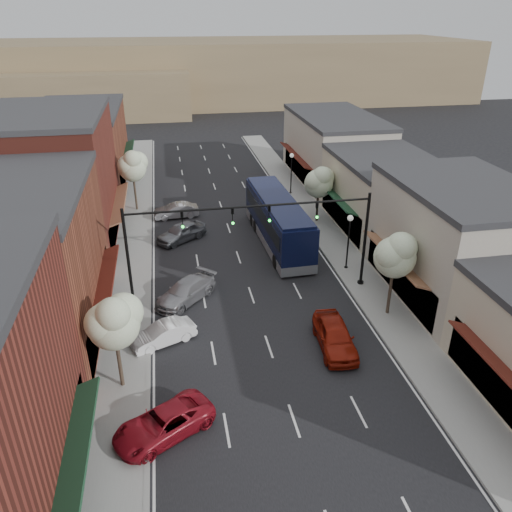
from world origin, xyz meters
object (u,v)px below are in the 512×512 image
lamp_post_near (349,233)px  lamp_post_far (291,167)px  parked_car_c (186,291)px  coach_bus (278,220)px  parked_car_e (176,211)px  tree_left_near (114,320)px  tree_right_far (319,181)px  signal_mast_right (333,229)px  signal_mast_left (164,241)px  parked_car_b (163,334)px  tree_right_near (396,254)px  parked_car_d (181,232)px  red_hatchback (335,336)px  parked_car_a (164,423)px  tree_left_far (133,165)px

lamp_post_near → lamp_post_far: bearing=90.0°
parked_car_c → coach_bus: bearing=88.4°
parked_car_e → tree_left_near: bearing=-14.4°
tree_right_far → lamp_post_far: bearing=93.9°
lamp_post_far → coach_bus: size_ratio=0.34×
signal_mast_right → signal_mast_left: 11.24m
signal_mast_right → parked_car_b: size_ratio=2.12×
tree_right_near → tree_left_near: 17.08m
signal_mast_right → signal_mast_left: same height
parked_car_d → tree_left_near: bearing=-48.0°
tree_right_near → tree_left_near: size_ratio=1.05×
tree_right_far → lamp_post_far: size_ratio=1.22×
lamp_post_far → parked_car_d: bearing=-140.8°
lamp_post_near → parked_car_d: 14.47m
parked_car_d → red_hatchback: bearing=-10.1°
signal_mast_right → parked_car_d: signal_mast_right is taller
red_hatchback → parked_car_a: (-9.97, -4.97, -0.16)m
tree_left_near → parked_car_a: (2.05, -3.66, -3.55)m
red_hatchback → parked_car_d: size_ratio=1.06×
lamp_post_near → lamp_post_far: size_ratio=1.00×
tree_left_far → coach_bus: (11.95, -9.76, -2.56)m
signal_mast_left → coach_bus: size_ratio=0.63×
signal_mast_right → lamp_post_far: size_ratio=1.85×
red_hatchback → parked_car_c: bearing=144.2°
signal_mast_left → parked_car_b: (-0.48, -4.48, -3.98)m
tree_right_near → tree_left_far: 27.56m
tree_left_near → parked_car_d: tree_left_near is taller
tree_right_far → coach_bus: tree_right_far is taller
signal_mast_right → parked_car_c: bearing=179.2°
parked_car_e → red_hatchback: bearing=15.1°
lamp_post_near → parked_car_c: lamp_post_near is taller
lamp_post_far → coach_bus: 12.54m
lamp_post_near → coach_bus: (-4.11, 5.69, -0.96)m
signal_mast_right → tree_right_near: signal_mast_right is taller
signal_mast_right → lamp_post_far: signal_mast_right is taller
signal_mast_left → tree_left_near: size_ratio=1.44×
parked_car_c → parked_car_b: bearing=-65.1°
parked_car_b → red_hatchback: bearing=54.4°
coach_bus → parked_car_b: bearing=-129.6°
tree_right_near → red_hatchback: (-4.58, -2.69, -3.63)m
coach_bus → parked_car_a: (-9.89, -19.91, -1.38)m
signal_mast_left → tree_right_near: (13.97, -4.05, -0.17)m
lamp_post_near → parked_car_d: size_ratio=0.98×
coach_bus → parked_car_c: coach_bus is taller
signal_mast_right → tree_left_near: signal_mast_right is taller
tree_right_far → parked_car_d: tree_right_far is taller
red_hatchback → tree_left_near: bearing=-169.7°
lamp_post_far → parked_car_a: lamp_post_far is taller
lamp_post_near → parked_car_c: size_ratio=0.90×
parked_car_b → coach_bus: bearing=119.7°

